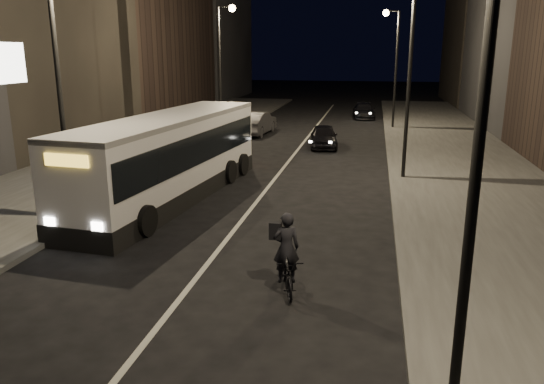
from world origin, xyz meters
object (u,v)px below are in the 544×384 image
at_px(cyclist_on_bicycle, 287,266).
at_px(car_far, 364,111).
at_px(streetlight_right_near, 465,66).
at_px(car_mid, 256,123).
at_px(city_bus, 170,154).
at_px(streetlight_left_near, 64,57).
at_px(streetlight_left_far, 223,53).
at_px(car_near, 324,136).
at_px(streetlight_right_far, 393,53).
at_px(streetlight_right_mid, 404,55).

height_order(cyclist_on_bicycle, car_far, cyclist_on_bicycle).
xyz_separation_m(streetlight_right_near, car_mid, (-8.93, 27.62, -4.57)).
bearing_deg(city_bus, car_far, 81.96).
height_order(streetlight_left_near, cyclist_on_bicycle, streetlight_left_near).
distance_m(city_bus, car_far, 27.63).
bearing_deg(streetlight_left_near, streetlight_right_near, -36.88).
relative_size(streetlight_left_far, car_near, 2.11).
xyz_separation_m(streetlight_right_far, streetlight_left_far, (-10.66, -6.00, 0.00)).
distance_m(streetlight_right_far, car_near, 10.46).
height_order(streetlight_right_near, streetlight_right_far, same).
xyz_separation_m(streetlight_right_far, city_bus, (-8.67, -20.71, -3.62)).
height_order(streetlight_right_near, car_mid, streetlight_right_near).
bearing_deg(streetlight_right_far, streetlight_left_near, -113.96).
bearing_deg(streetlight_right_mid, streetlight_left_far, 136.84).
bearing_deg(streetlight_right_near, streetlight_left_far, 112.30).
distance_m(streetlight_right_near, streetlight_right_far, 32.00).
height_order(streetlight_right_near, streetlight_right_mid, same).
relative_size(streetlight_right_far, streetlight_left_far, 1.00).
xyz_separation_m(car_near, car_far, (2.01, 14.53, -0.05)).
bearing_deg(streetlight_left_far, car_far, 54.14).
distance_m(streetlight_right_mid, cyclist_on_bicycle, 13.25).
distance_m(streetlight_right_mid, car_mid, 15.36).
bearing_deg(streetlight_left_far, cyclist_on_bicycle, -70.73).
distance_m(streetlight_right_near, city_bus, 14.69).
height_order(streetlight_left_near, car_near, streetlight_left_near).
distance_m(streetlight_right_mid, streetlight_left_near, 13.33).
height_order(streetlight_left_far, city_bus, streetlight_left_far).
bearing_deg(streetlight_right_far, car_near, -115.05).
height_order(streetlight_right_far, cyclist_on_bicycle, streetlight_right_far).
relative_size(streetlight_right_near, streetlight_left_near, 1.00).
height_order(city_bus, car_far, city_bus).
bearing_deg(car_near, streetlight_left_near, -119.91).
relative_size(streetlight_right_far, car_near, 2.11).
height_order(car_near, car_mid, car_mid).
bearing_deg(streetlight_right_far, car_mid, -153.90).
xyz_separation_m(streetlight_right_far, car_near, (-3.96, -8.46, -4.71)).
distance_m(streetlight_right_mid, car_far, 22.66).
xyz_separation_m(streetlight_right_far, car_mid, (-8.93, -4.38, -4.57)).
bearing_deg(streetlight_left_far, car_near, -20.17).
bearing_deg(car_mid, car_near, 144.94).
bearing_deg(streetlight_right_far, car_far, 107.76).
height_order(car_near, car_far, car_near).
distance_m(city_bus, car_near, 13.16).
height_order(streetlight_left_far, car_near, streetlight_left_far).
bearing_deg(streetlight_left_near, streetlight_right_mid, 36.88).
bearing_deg(car_far, car_mid, -129.36).
height_order(streetlight_right_mid, car_near, streetlight_right_mid).
relative_size(streetlight_right_far, city_bus, 0.68).
relative_size(streetlight_right_mid, car_near, 2.11).
distance_m(streetlight_left_far, car_near, 8.56).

